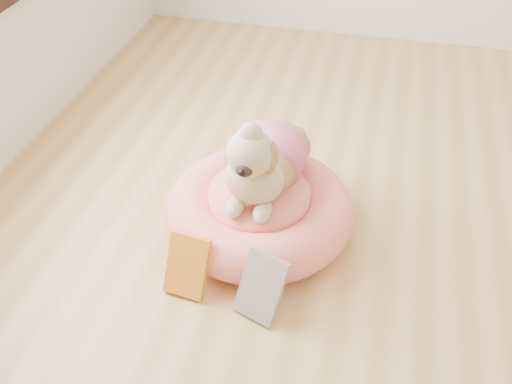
% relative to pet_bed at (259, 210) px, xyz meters
% --- Properties ---
extents(floor, '(4.50, 4.50, 0.00)m').
position_rel_pet_bed_xyz_m(floor, '(0.79, -0.32, -0.09)').
color(floor, '#B5884B').
rests_on(floor, ground).
extents(pet_bed, '(0.73, 0.73, 0.19)m').
position_rel_pet_bed_xyz_m(pet_bed, '(0.00, 0.00, 0.00)').
color(pet_bed, '#FC7F62').
rests_on(pet_bed, floor).
extents(dog, '(0.38, 0.53, 0.37)m').
position_rel_pet_bed_xyz_m(dog, '(0.01, 0.03, 0.28)').
color(dog, brown).
rests_on(dog, pet_bed).
extents(book_yellow, '(0.16, 0.14, 0.21)m').
position_rel_pet_bed_xyz_m(book_yellow, '(-0.17, -0.36, 0.01)').
color(book_yellow, gold).
rests_on(book_yellow, floor).
extents(book_white, '(0.18, 0.18, 0.21)m').
position_rel_pet_bed_xyz_m(book_white, '(0.10, -0.39, 0.01)').
color(book_white, white).
rests_on(book_white, floor).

